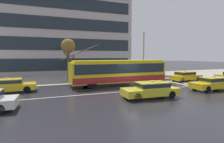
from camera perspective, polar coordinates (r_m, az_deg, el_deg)
ground_plane at (r=18.47m, az=6.90°, el=-5.42°), size 160.00×160.00×0.00m
sidewalk_slab at (r=26.75m, az=-2.28°, el=-1.95°), size 80.00×10.00×0.14m
crosswalk_stripe_edge_near at (r=23.11m, az=20.39°, el=-3.57°), size 0.44×4.40×0.01m
crosswalk_stripe_inner_a at (r=23.71m, az=22.02°, el=-3.41°), size 0.44×4.40×0.01m
crosswalk_stripe_center at (r=24.33m, az=23.57°, el=-3.25°), size 0.44×4.40×0.01m
crosswalk_stripe_inner_b at (r=24.96m, az=25.05°, el=-3.10°), size 0.44×4.40×0.01m
lane_centre_line at (r=17.44m, az=8.75°, el=-6.07°), size 72.00×0.14×0.01m
trolleybus at (r=20.27m, az=2.29°, el=0.04°), size 12.19×2.73×4.70m
taxi_oncoming_near at (r=14.56m, az=12.46°, el=-5.56°), size 4.60×2.03×1.39m
taxi_ahead_of_bus at (r=25.50m, az=22.77°, el=-1.28°), size 4.34×1.90×1.39m
taxi_oncoming_far at (r=20.04m, az=29.90°, el=-3.21°), size 4.50×1.75×1.39m
taxi_queued_behind_bus at (r=18.69m, az=-30.51°, el=-3.80°), size 4.51×1.83×1.39m
bus_shelter at (r=23.11m, az=-4.68°, el=1.75°), size 3.87×1.67×2.50m
pedestrian_at_shelter at (r=20.96m, az=-11.28°, el=-1.05°), size 0.50×0.50×1.70m
pedestrian_approaching_curb at (r=23.71m, az=2.19°, el=1.04°), size 1.31×1.31×1.94m
pedestrian_walking_past at (r=24.36m, az=-2.61°, el=1.25°), size 1.10×1.10×1.94m
street_lamp at (r=24.09m, az=10.24°, el=6.45°), size 0.60×0.32×6.43m
street_tree_bare at (r=23.53m, az=-14.03°, el=7.59°), size 1.81×1.86×5.42m
office_tower_corner_left at (r=38.72m, az=-15.21°, el=13.08°), size 24.15×14.59×17.66m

